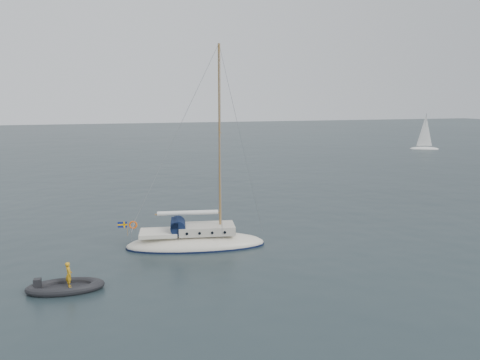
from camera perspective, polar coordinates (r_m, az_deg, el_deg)
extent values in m
plane|color=black|center=(30.41, 2.05, -8.12)|extent=(300.00, 300.00, 0.00)
ellipsoid|color=beige|center=(30.48, -5.37, -7.82)|extent=(8.84, 2.75, 1.47)
cube|color=beige|center=(30.31, -4.12, -5.90)|extent=(3.54, 1.87, 0.54)
cube|color=beige|center=(29.90, -9.87, -6.57)|extent=(2.36, 1.87, 0.25)
cylinder|color=black|center=(29.93, -7.55, -5.64)|extent=(0.94, 1.62, 0.94)
cube|color=black|center=(29.85, -7.93, -5.30)|extent=(0.44, 1.62, 0.39)
cylinder|color=olive|center=(29.47, -2.57, 4.79)|extent=(0.15, 0.15, 11.79)
cylinder|color=olive|center=(29.42, -2.58, 5.93)|extent=(0.05, 2.16, 0.05)
cylinder|color=olive|center=(29.83, -6.37, -4.11)|extent=(4.13, 0.10, 0.10)
cylinder|color=silver|center=(29.81, -6.37, -4.02)|extent=(3.84, 0.28, 0.28)
cylinder|color=gray|center=(29.66, -12.93, -5.97)|extent=(0.04, 2.16, 0.04)
torus|color=#EF5707|center=(30.23, -13.09, -5.67)|extent=(0.53, 0.10, 0.53)
cylinder|color=olive|center=(29.67, -13.59, -6.18)|extent=(0.03, 0.03, 0.88)
cube|color=navy|center=(29.59, -14.18, -5.67)|extent=(0.59, 0.02, 0.37)
cube|color=#F7A800|center=(29.59, -14.18, -5.67)|extent=(0.61, 0.03, 0.09)
cube|color=#F7A800|center=(29.59, -13.97, -5.65)|extent=(0.09, 0.03, 0.39)
cylinder|color=black|center=(30.98, -6.81, -5.60)|extent=(0.18, 0.06, 0.18)
cylinder|color=black|center=(29.19, -6.19, -6.57)|extent=(0.18, 0.06, 0.18)
cylinder|color=black|center=(31.11, -5.38, -5.50)|extent=(0.18, 0.06, 0.18)
cylinder|color=black|center=(29.33, -4.67, -6.46)|extent=(0.18, 0.06, 0.18)
cylinder|color=black|center=(31.26, -3.96, -5.41)|extent=(0.18, 0.06, 0.18)
cylinder|color=black|center=(29.49, -3.17, -6.35)|extent=(0.18, 0.06, 0.18)
cylinder|color=black|center=(31.43, -2.55, -5.31)|extent=(0.18, 0.06, 0.18)
cylinder|color=black|center=(29.67, -1.68, -6.24)|extent=(0.18, 0.06, 0.18)
cube|color=#545459|center=(30.61, -11.07, -7.97)|extent=(1.52, 0.63, 0.09)
cube|color=black|center=(25.37, -20.50, -12.23)|extent=(2.35, 0.98, 0.12)
cube|color=black|center=(25.40, -23.47, -11.66)|extent=(0.34, 0.34, 0.59)
imported|color=orange|center=(25.11, -20.15, -10.76)|extent=(0.41, 0.53, 1.29)
ellipsoid|color=silver|center=(92.90, 21.52, 3.53)|extent=(5.24, 1.75, 0.87)
cylinder|color=gray|center=(92.62, 21.66, 5.65)|extent=(0.09, 0.09, 6.12)
cone|color=silver|center=(92.59, 21.64, 5.65)|extent=(2.80, 2.80, 5.68)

